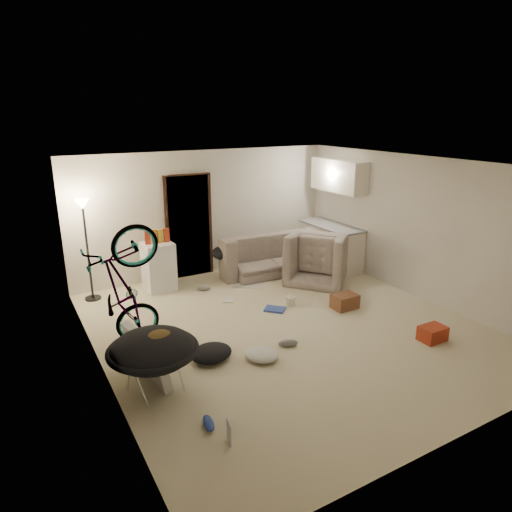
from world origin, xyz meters
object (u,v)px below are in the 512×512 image
armchair (321,261)px  juicer (291,300)px  kitchen_counter (330,247)px  drink_case_b (433,333)px  saucer_chair (154,357)px  sofa (266,256)px  mini_fridge (159,266)px  bicycle (126,316)px  drink_case_a (345,301)px  tv_box (146,355)px  floor_lamp (85,228)px

armchair → juicer: bearing=84.5°
kitchen_counter → drink_case_b: kitchen_counter is taller
saucer_chair → sofa: bearing=42.4°
armchair → mini_fridge: (-2.97, 1.07, 0.08)m
sofa → drink_case_b: bearing=101.5°
bicycle → mini_fridge: (1.11, 1.97, -0.04)m
kitchen_counter → armchair: bearing=-141.5°
saucer_chair → drink_case_a: (3.56, 0.77, -0.33)m
armchair → bicycle: bicycle is taller
mini_fridge → drink_case_b: mini_fridge is taller
mini_fridge → drink_case_b: (2.82, -3.97, -0.34)m
armchair → tv_box: armchair is taller
armchair → juicer: size_ratio=4.82×
kitchen_counter → saucer_chair: size_ratio=1.39×
floor_lamp → saucer_chair: bearing=-88.3°
drink_case_b → bicycle: bearing=153.9°
bicycle → juicer: bicycle is taller
mini_fridge → drink_case_a: 3.47m
bicycle → tv_box: (0.00, -0.91, -0.17)m
tv_box → drink_case_b: size_ratio=2.54×
sofa → juicer: size_ratio=9.24×
floor_lamp → juicer: (2.92, -2.00, -1.21)m
sofa → drink_case_a: bearing=97.9°
sofa → juicer: 1.90m
bicycle → drink_case_a: (3.56, -0.47, -0.36)m
sofa → tv_box: tv_box is taller
drink_case_a → tv_box: bearing=-173.7°
bicycle → tv_box: size_ratio=1.93×
drink_case_a → drink_case_b: drink_case_a is taller
mini_fridge → drink_case_a: bearing=-46.5°
armchair → bicycle: size_ratio=0.61×
sofa → juicer: (-0.58, -1.80, -0.22)m
armchair → mini_fridge: size_ratio=1.25×
floor_lamp → mini_fridge: floor_lamp is taller
saucer_chair → drink_case_a: 3.66m
drink_case_a → juicer: 0.92m
bicycle → kitchen_counter: bearing=-71.9°
bicycle → drink_case_b: (3.92, -2.00, -0.38)m
drink_case_b → juicer: size_ratio=1.61×
saucer_chair → mini_fridge: bearing=70.9°
juicer → kitchen_counter: bearing=35.1°
armchair → drink_case_a: armchair is taller
bicycle → armchair: bearing=-76.2°
kitchen_counter → sofa: (-1.34, 0.45, -0.12)m
floor_lamp → drink_case_a: (3.66, -2.54, -1.19)m
armchair → drink_case_a: size_ratio=2.65×
bicycle → drink_case_a: 3.61m
juicer → drink_case_a: bearing=-35.8°
kitchen_counter → saucer_chair: 5.42m
mini_fridge → tv_box: 3.09m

